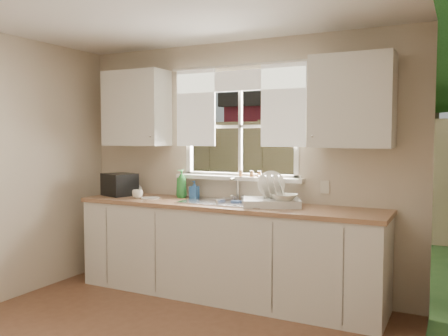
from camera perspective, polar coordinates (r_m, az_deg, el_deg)
The scene contains 19 objects.
room_walls at distance 3.06m, azimuth -14.66°, elevation -2.14°, with size 3.62×4.02×2.50m.
window at distance 4.79m, azimuth 1.90°, elevation 3.06°, with size 1.38×0.16×1.06m.
curtains at distance 4.76m, azimuth 1.64°, elevation 8.46°, with size 1.50×0.03×0.81m.
base_cabinets at distance 4.63m, azimuth 0.17°, elevation -10.08°, with size 3.00×0.62×0.87m, color silver.
countertop at distance 4.55m, azimuth 0.17°, elevation -4.51°, with size 3.04×0.65×0.04m, color #996E4C.
upper_cabinet_left at distance 5.24m, azimuth -10.50°, elevation 7.05°, with size 0.70×0.33×0.80m, color silver.
upper_cabinet_right at distance 4.27m, azimuth 15.16°, elevation 7.74°, with size 0.70×0.33×0.80m, color silver.
wall_outlet at distance 4.50m, azimuth 12.03°, elevation -2.24°, with size 0.08×0.01×0.12m, color beige.
sill_jars at distance 4.69m, azimuth 3.20°, elevation -0.70°, with size 0.24×0.04×0.06m.
backyard at distance 11.02m, azimuth 19.43°, elevation 13.58°, with size 20.00×10.00×6.13m.
sink at distance 4.58m, azimuth 0.35°, elevation -5.10°, with size 0.88×0.52×0.40m.
dish_rack at distance 4.38m, azimuth 5.73°, elevation -3.71°, with size 0.62×0.56×0.32m.
bowl at distance 4.28m, azimuth 7.27°, elevation -3.50°, with size 0.22×0.22×0.05m, color white.
soap_bottle_a at distance 4.96m, azimuth -5.13°, elevation -1.89°, with size 0.11×0.11×0.29m, color #298035.
soap_bottle_b at distance 4.92m, azimuth -3.60°, elevation -2.59°, with size 0.08×0.08×0.18m, color #2F68B3.
soap_bottle_c at distance 5.26m, azimuth -10.47°, elevation -2.35°, with size 0.12×0.12×0.16m, color beige.
saucer at distance 4.93m, azimuth -8.86°, elevation -3.60°, with size 0.19×0.19×0.01m, color white.
cup at distance 4.98m, azimuth -10.36°, elevation -3.10°, with size 0.11×0.11×0.09m, color white.
black_appliance at distance 5.25m, azimuth -12.45°, elevation -1.95°, with size 0.33×0.28×0.24m, color black.
Camera 1 is at (2.02, -2.34, 1.55)m, focal length 38.00 mm.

